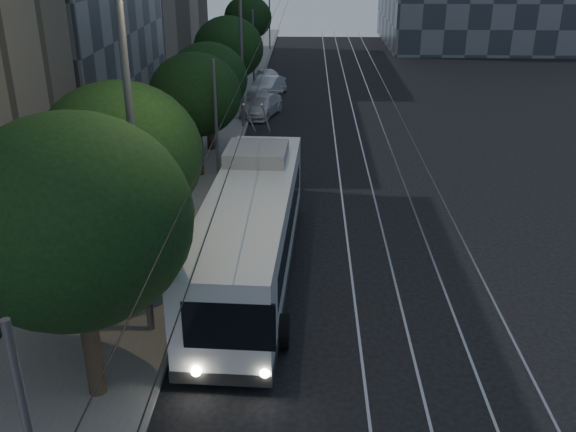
{
  "coord_description": "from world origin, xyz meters",
  "views": [
    {
      "loc": [
        -1.29,
        -17.16,
        10.68
      ],
      "look_at": [
        -1.93,
        2.81,
        1.98
      ],
      "focal_mm": 40.0,
      "sensor_mm": 36.0,
      "label": 1
    }
  ],
  "objects_px": {
    "car_white_c": "(267,87)",
    "car_white_d": "(269,79)",
    "pickup_silver": "(262,164)",
    "car_white_b": "(262,106)",
    "streetlamp_far": "(248,31)",
    "car_white_a": "(248,152)",
    "streetlamp_near": "(147,113)",
    "trolleybus": "(251,231)"
  },
  "relations": [
    {
      "from": "streetlamp_far",
      "to": "streetlamp_near",
      "type": "bearing_deg",
      "value": -91.51
    },
    {
      "from": "car_white_d",
      "to": "streetlamp_far",
      "type": "distance_m",
      "value": 12.53
    },
    {
      "from": "pickup_silver",
      "to": "car_white_a",
      "type": "bearing_deg",
      "value": 97.59
    },
    {
      "from": "car_white_a",
      "to": "car_white_b",
      "type": "xyz_separation_m",
      "value": [
        0.0,
        9.74,
        0.0
      ]
    },
    {
      "from": "car_white_a",
      "to": "car_white_d",
      "type": "height_order",
      "value": "car_white_d"
    },
    {
      "from": "streetlamp_far",
      "to": "trolleybus",
      "type": "bearing_deg",
      "value": -84.88
    },
    {
      "from": "pickup_silver",
      "to": "streetlamp_far",
      "type": "distance_m",
      "value": 10.42
    },
    {
      "from": "pickup_silver",
      "to": "car_white_d",
      "type": "height_order",
      "value": "pickup_silver"
    },
    {
      "from": "trolleybus",
      "to": "streetlamp_near",
      "type": "bearing_deg",
      "value": -120.12
    },
    {
      "from": "pickup_silver",
      "to": "car_white_d",
      "type": "distance_m",
      "value": 20.55
    },
    {
      "from": "car_white_a",
      "to": "car_white_c",
      "type": "bearing_deg",
      "value": 82.06
    },
    {
      "from": "pickup_silver",
      "to": "streetlamp_far",
      "type": "bearing_deg",
      "value": 86.85
    },
    {
      "from": "car_white_b",
      "to": "streetlamp_near",
      "type": "height_order",
      "value": "streetlamp_near"
    },
    {
      "from": "pickup_silver",
      "to": "streetlamp_near",
      "type": "relative_size",
      "value": 0.53
    },
    {
      "from": "pickup_silver",
      "to": "car_white_b",
      "type": "height_order",
      "value": "pickup_silver"
    },
    {
      "from": "car_white_b",
      "to": "streetlamp_near",
      "type": "distance_m",
      "value": 25.85
    },
    {
      "from": "trolleybus",
      "to": "car_white_b",
      "type": "bearing_deg",
      "value": 95.57
    },
    {
      "from": "car_white_b",
      "to": "car_white_d",
      "type": "height_order",
      "value": "car_white_d"
    },
    {
      "from": "car_white_b",
      "to": "pickup_silver",
      "type": "bearing_deg",
      "value": -70.37
    },
    {
      "from": "trolleybus",
      "to": "streetlamp_near",
      "type": "height_order",
      "value": "streetlamp_near"
    },
    {
      "from": "car_white_c",
      "to": "car_white_d",
      "type": "bearing_deg",
      "value": 105.1
    },
    {
      "from": "streetlamp_far",
      "to": "car_white_b",
      "type": "bearing_deg",
      "value": 81.05
    },
    {
      "from": "car_white_d",
      "to": "streetlamp_near",
      "type": "distance_m",
      "value": 33.99
    },
    {
      "from": "pickup_silver",
      "to": "streetlamp_near",
      "type": "bearing_deg",
      "value": -110.12
    },
    {
      "from": "trolleybus",
      "to": "car_white_c",
      "type": "bearing_deg",
      "value": 94.97
    },
    {
      "from": "car_white_d",
      "to": "streetlamp_near",
      "type": "relative_size",
      "value": 0.38
    },
    {
      "from": "car_white_d",
      "to": "car_white_c",
      "type": "bearing_deg",
      "value": -111.63
    },
    {
      "from": "car_white_a",
      "to": "car_white_c",
      "type": "height_order",
      "value": "car_white_c"
    },
    {
      "from": "streetlamp_near",
      "to": "car_white_d",
      "type": "bearing_deg",
      "value": 88.16
    },
    {
      "from": "streetlamp_near",
      "to": "trolleybus",
      "type": "bearing_deg",
      "value": 57.39
    },
    {
      "from": "trolleybus",
      "to": "car_white_a",
      "type": "height_order",
      "value": "trolleybus"
    },
    {
      "from": "pickup_silver",
      "to": "car_white_a",
      "type": "xyz_separation_m",
      "value": [
        -0.86,
        2.47,
        -0.17
      ]
    },
    {
      "from": "car_white_c",
      "to": "streetlamp_far",
      "type": "height_order",
      "value": "streetlamp_far"
    },
    {
      "from": "pickup_silver",
      "to": "car_white_a",
      "type": "height_order",
      "value": "pickup_silver"
    },
    {
      "from": "car_white_b",
      "to": "car_white_d",
      "type": "xyz_separation_m",
      "value": [
        0.0,
        8.33,
        0.06
      ]
    },
    {
      "from": "car_white_a",
      "to": "streetlamp_far",
      "type": "relative_size",
      "value": 0.4
    },
    {
      "from": "car_white_c",
      "to": "streetlamp_far",
      "type": "xyz_separation_m",
      "value": [
        -0.49,
        -8.39,
        5.04
      ]
    },
    {
      "from": "car_white_c",
      "to": "streetlamp_far",
      "type": "relative_size",
      "value": 0.46
    },
    {
      "from": "pickup_silver",
      "to": "car_white_b",
      "type": "bearing_deg",
      "value": 82.4
    },
    {
      "from": "pickup_silver",
      "to": "car_white_c",
      "type": "height_order",
      "value": "pickup_silver"
    },
    {
      "from": "car_white_b",
      "to": "car_white_c",
      "type": "relative_size",
      "value": 1.03
    },
    {
      "from": "pickup_silver",
      "to": "car_white_a",
      "type": "relative_size",
      "value": 1.55
    }
  ]
}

